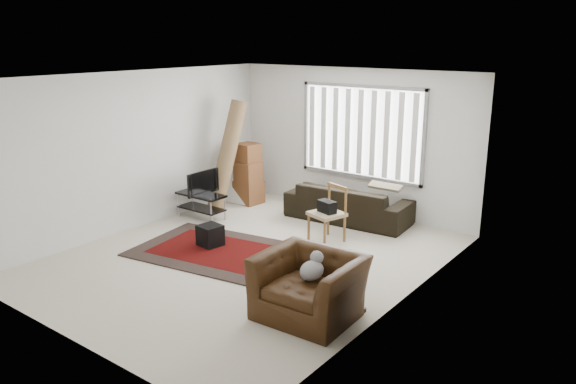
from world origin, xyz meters
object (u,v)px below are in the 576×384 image
object	(u,v)px
tv_stand	(201,200)
sofa	(348,197)
moving_boxes	(248,176)
side_chair	(328,211)
armchair	(309,282)

from	to	relation	value
tv_stand	sofa	xyz separation A→B (m)	(2.23, 1.52, 0.09)
tv_stand	moving_boxes	world-z (taller)	moving_boxes
tv_stand	side_chair	bearing A→B (deg)	9.30
sofa	side_chair	size ratio (longest dim) A/B	2.45
moving_boxes	armchair	bearing A→B (deg)	-40.59
sofa	side_chair	bearing A→B (deg)	99.70
moving_boxes	sofa	bearing A→B (deg)	6.32
tv_stand	moving_boxes	size ratio (longest dim) A/B	0.78
moving_boxes	side_chair	size ratio (longest dim) A/B	1.32
moving_boxes	sofa	world-z (taller)	moving_boxes
moving_boxes	armchair	xyz separation A→B (m)	(3.69, -3.16, -0.13)
moving_boxes	sofa	distance (m)	2.20
tv_stand	armchair	bearing A→B (deg)	-26.80
side_chair	armchair	distance (m)	2.61
side_chair	armchair	size ratio (longest dim) A/B	0.76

